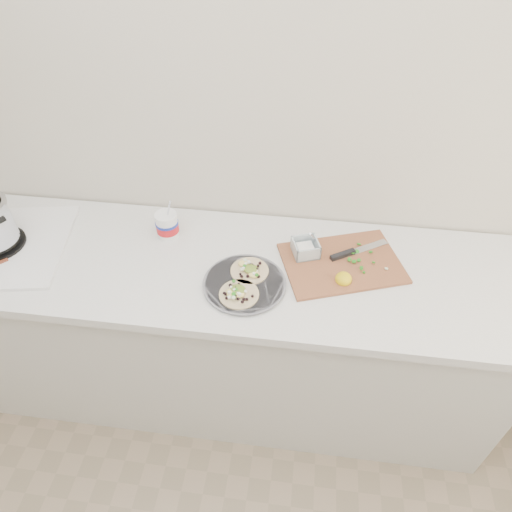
# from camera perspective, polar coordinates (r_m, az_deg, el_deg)

# --- Properties ---
(counter) EXTENTS (2.44, 0.66, 0.90)m
(counter) POSITION_cam_1_polar(r_m,az_deg,el_deg) (2.13, -4.45, -9.31)
(counter) COLOR beige
(counter) RESTS_ON ground
(taco_plate) EXTENTS (0.31, 0.32, 0.04)m
(taco_plate) POSITION_cam_1_polar(r_m,az_deg,el_deg) (1.68, -1.46, -3.28)
(taco_plate) COLOR slate
(taco_plate) RESTS_ON counter
(tub) EXTENTS (0.09, 0.09, 0.21)m
(tub) POSITION_cam_1_polar(r_m,az_deg,el_deg) (1.90, -11.02, 4.05)
(tub) COLOR white
(tub) RESTS_ON counter
(cutboard) EXTENTS (0.52, 0.44, 0.07)m
(cutboard) POSITION_cam_1_polar(r_m,az_deg,el_deg) (1.80, 10.39, -0.41)
(cutboard) COLOR brown
(cutboard) RESTS_ON counter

